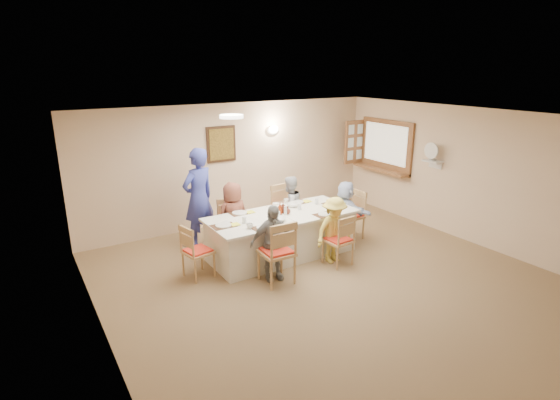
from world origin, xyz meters
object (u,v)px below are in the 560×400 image
desk_fan (432,154)px  diner_right_end (345,211)px  diner_back_left (233,217)px  dining_table (282,235)px  chair_back_left (231,224)px  chair_back_right (286,210)px  serving_hatch (386,146)px  chair_left_end (198,251)px  diner_front_left (272,243)px  diner_front_right (334,230)px  caregiver (199,198)px  chair_right_end (350,215)px  diner_back_right (289,207)px  chair_front_left (277,251)px  condiment_ketchup (280,209)px  chair_front_right (338,239)px

desk_fan → diner_right_end: desk_fan is taller
diner_back_left → dining_table: bearing=124.8°
chair_back_left → chair_back_right: chair_back_right is taller
serving_hatch → chair_left_end: bearing=-169.3°
desk_fan → diner_front_left: 3.94m
diner_front_right → caregiver: bearing=125.9°
serving_hatch → dining_table: 3.62m
dining_table → chair_right_end: bearing=0.0°
chair_back_right → diner_back_left: bearing=-179.7°
diner_back_left → diner_back_right: (1.20, 0.00, -0.03)m
diner_back_right → caregiver: caregiver is taller
dining_table → chair_right_end: 1.55m
diner_back_left → diner_front_left: bearing=83.4°
serving_hatch → diner_back_right: (-2.72, -0.24, -0.90)m
diner_back_left → chair_front_left: bearing=83.4°
serving_hatch → diner_front_right: size_ratio=1.32×
chair_front_left → condiment_ketchup: (0.57, 0.81, 0.35)m
diner_back_right → serving_hatch: bearing=173.8°
chair_front_right → chair_left_end: chair_front_right is taller
chair_front_right → chair_right_end: 1.24m
serving_hatch → chair_back_right: (-2.72, -0.12, -1.00)m
diner_front_right → condiment_ketchup: (-0.63, 0.69, 0.29)m
chair_back_right → chair_front_left: chair_front_left is taller
diner_front_left → caregiver: caregiver is taller
serving_hatch → condiment_ketchup: bearing=-164.8°
chair_front_right → chair_left_end: 2.29m
serving_hatch → chair_front_left: serving_hatch is taller
diner_front_right → caregiver: caregiver is taller
dining_table → chair_right_end: size_ratio=2.79×
diner_back_left → diner_front_left: size_ratio=1.04×
chair_right_end → condiment_ketchup: bearing=-89.6°
dining_table → chair_back_right: (0.60, 0.80, 0.12)m
diner_back_right → diner_front_left: bearing=37.3°
desk_fan → diner_front_left: bearing=-176.2°
chair_right_end → desk_fan: bearing=76.3°
condiment_ketchup → diner_back_right: bearing=46.6°
desk_fan → diner_front_left: (-3.81, -0.25, -0.94)m
chair_back_right → chair_left_end: size_ratio=1.12×
diner_right_end → chair_back_left: bearing=63.6°
diner_back_left → diner_back_right: bearing=173.4°
chair_front_left → dining_table: bearing=-124.6°
desk_fan → caregiver: size_ratio=0.16×
chair_back_right → condiment_ketchup: size_ratio=4.78×
dining_table → condiment_ketchup: condiment_ketchup is taller
desk_fan → diner_back_right: (-2.61, 1.11, -0.95)m
chair_back_left → diner_back_right: diner_back_right is taller
desk_fan → chair_left_end: 4.91m
diner_right_end → diner_back_left: bearing=66.6°
diner_front_right → serving_hatch: bearing=24.3°
chair_back_right → diner_front_right: 1.48m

